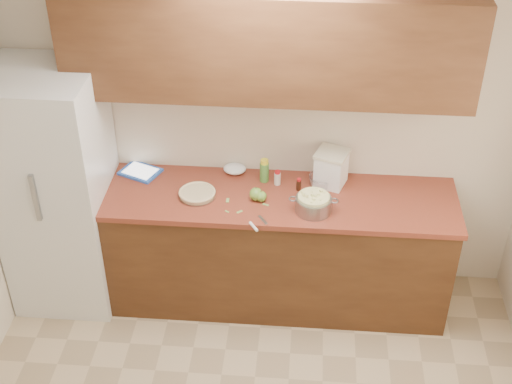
# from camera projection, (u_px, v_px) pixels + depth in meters

# --- Properties ---
(room_shell) EXTENTS (3.60, 3.60, 3.60)m
(room_shell) POSITION_uv_depth(u_px,v_px,m) (243.00, 307.00, 3.45)
(room_shell) COLOR tan
(room_shell) RESTS_ON ground
(counter_run) EXTENTS (2.64, 0.68, 0.92)m
(counter_run) POSITION_uv_depth(u_px,v_px,m) (264.00, 247.00, 5.14)
(counter_run) COLOR #4F2D16
(counter_run) RESTS_ON ground
(upper_cabinets) EXTENTS (2.60, 0.34, 0.70)m
(upper_cabinets) POSITION_uv_depth(u_px,v_px,m) (268.00, 45.00, 4.41)
(upper_cabinets) COLOR brown
(upper_cabinets) RESTS_ON room_shell
(fridge) EXTENTS (0.70, 0.70, 1.80)m
(fridge) POSITION_uv_depth(u_px,v_px,m) (58.00, 191.00, 4.95)
(fridge) COLOR silver
(fridge) RESTS_ON ground
(pie) EXTENTS (0.26, 0.26, 0.04)m
(pie) POSITION_uv_depth(u_px,v_px,m) (197.00, 194.00, 4.85)
(pie) COLOR silver
(pie) RESTS_ON counter_run
(colander) EXTENTS (0.33, 0.24, 0.12)m
(colander) POSITION_uv_depth(u_px,v_px,m) (313.00, 204.00, 4.69)
(colander) COLOR gray
(colander) RESTS_ON counter_run
(flour_canister) EXTENTS (0.26, 0.26, 0.26)m
(flour_canister) POSITION_uv_depth(u_px,v_px,m) (331.00, 168.00, 4.92)
(flour_canister) COLOR white
(flour_canister) RESTS_ON counter_run
(tablet) EXTENTS (0.32, 0.29, 0.02)m
(tablet) POSITION_uv_depth(u_px,v_px,m) (140.00, 172.00, 5.10)
(tablet) COLOR blue
(tablet) RESTS_ON counter_run
(paring_knife) EXTENTS (0.13, 0.18, 0.02)m
(paring_knife) POSITION_uv_depth(u_px,v_px,m) (255.00, 226.00, 4.58)
(paring_knife) COLOR gray
(paring_knife) RESTS_ON counter_run
(lemon_bottle) EXTENTS (0.06, 0.06, 0.17)m
(lemon_bottle) POSITION_uv_depth(u_px,v_px,m) (264.00, 171.00, 4.97)
(lemon_bottle) COLOR #4C8C38
(lemon_bottle) RESTS_ON counter_run
(cinnamon_shaker) EXTENTS (0.04, 0.04, 0.11)m
(cinnamon_shaker) POSITION_uv_depth(u_px,v_px,m) (277.00, 178.00, 4.95)
(cinnamon_shaker) COLOR beige
(cinnamon_shaker) RESTS_ON counter_run
(vanilla_bottle) EXTENTS (0.03, 0.03, 0.09)m
(vanilla_bottle) POSITION_uv_depth(u_px,v_px,m) (299.00, 185.00, 4.90)
(vanilla_bottle) COLOR black
(vanilla_bottle) RESTS_ON counter_run
(mixing_bowl) EXTENTS (0.19, 0.19, 0.07)m
(mixing_bowl) POSITION_uv_depth(u_px,v_px,m) (322.00, 180.00, 4.96)
(mixing_bowl) COLOR silver
(mixing_bowl) RESTS_ON counter_run
(paper_towel) EXTENTS (0.20, 0.19, 0.07)m
(paper_towel) POSITION_uv_depth(u_px,v_px,m) (235.00, 169.00, 5.08)
(paper_towel) COLOR white
(paper_towel) RESTS_ON counter_run
(apple_left) EXTENTS (0.09, 0.09, 0.10)m
(apple_left) POSITION_uv_depth(u_px,v_px,m) (256.00, 194.00, 4.81)
(apple_left) COLOR olive
(apple_left) RESTS_ON counter_run
(apple_center) EXTENTS (0.08, 0.08, 0.09)m
(apple_center) POSITION_uv_depth(u_px,v_px,m) (261.00, 196.00, 4.80)
(apple_center) COLOR olive
(apple_center) RESTS_ON counter_run
(peel_a) EXTENTS (0.04, 0.04, 0.00)m
(peel_a) POSITION_uv_depth(u_px,v_px,m) (240.00, 212.00, 4.72)
(peel_a) COLOR #82A851
(peel_a) RESTS_ON counter_run
(peel_b) EXTENTS (0.05, 0.03, 0.00)m
(peel_b) POSITION_uv_depth(u_px,v_px,m) (266.00, 205.00, 4.78)
(peel_b) COLOR #82A851
(peel_b) RESTS_ON counter_run
(peel_c) EXTENTS (0.03, 0.03, 0.00)m
(peel_c) POSITION_uv_depth(u_px,v_px,m) (227.00, 211.00, 4.72)
(peel_c) COLOR #82A851
(peel_c) RESTS_ON counter_run
(peel_d) EXTENTS (0.02, 0.05, 0.00)m
(peel_d) POSITION_uv_depth(u_px,v_px,m) (228.00, 200.00, 4.82)
(peel_d) COLOR #82A851
(peel_d) RESTS_ON counter_run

